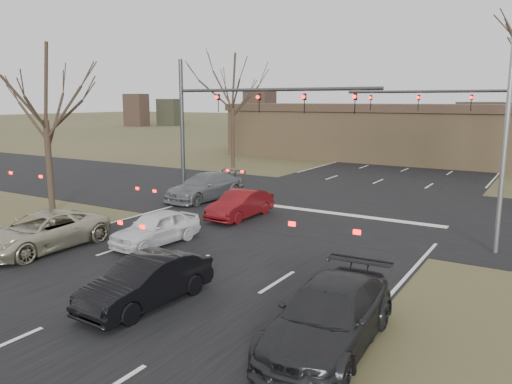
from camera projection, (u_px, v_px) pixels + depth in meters
The scene contains 15 objects.
ground at pixel (127, 292), 14.97m from camera, with size 360.00×360.00×0.00m, color #464525.
road_main at pixel (464, 144), 65.35m from camera, with size 14.00×300.00×0.02m, color black.
road_cross at pixel (327, 204), 27.56m from camera, with size 200.00×14.00×0.02m, color black.
building at pixel (449, 134), 45.37m from camera, with size 42.40×10.40×5.30m.
mast_arm_near at pixel (228, 111), 27.64m from camera, with size 12.12×0.24×8.00m.
mast_arm_far at pixel (476, 111), 30.21m from camera, with size 11.12×0.24×8.00m.
streetlight_right_near at pixel (503, 102), 17.84m from camera, with size 2.34×0.25×10.00m.
tree_left_near at pixel (43, 82), 24.70m from camera, with size 5.10×5.10×8.50m.
tree_left_far at pixel (232, 80), 41.28m from camera, with size 5.70×5.70×9.50m.
car_silver_suv at pixel (42, 232), 19.03m from camera, with size 2.37×5.14×1.43m, color #ABA68A.
car_white_sedan at pixel (156, 228), 19.80m from camera, with size 1.58×3.92×1.33m, color silver.
car_black_hatch at pixel (146, 281), 13.90m from camera, with size 1.45×4.15×1.37m, color black.
car_charcoal_sedan at pixel (329, 316), 11.54m from camera, with size 2.08×5.11×1.48m, color black.
car_grey_ahead at pixel (205, 187), 28.65m from camera, with size 2.14×5.25×1.52m, color slate.
car_red_ahead at pixel (240, 204), 24.20m from camera, with size 1.43×4.09×1.35m, color #580C10.
Camera 1 is at (10.69, -10.09, 5.66)m, focal length 35.00 mm.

